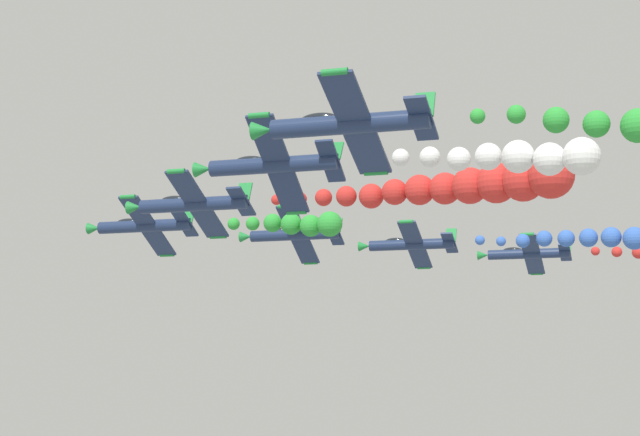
% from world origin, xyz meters
% --- Properties ---
extents(airplane_lead, '(8.66, 10.35, 4.71)m').
position_xyz_m(airplane_lead, '(-0.41, 16.73, 112.60)').
color(airplane_lead, navy).
extents(smoke_trail_lead, '(3.56, 12.83, 2.42)m').
position_xyz_m(smoke_trail_lead, '(-1.65, 1.46, 111.95)').
color(smoke_trail_lead, green).
extents(airplane_left_inner, '(8.80, 10.35, 4.40)m').
position_xyz_m(airplane_left_inner, '(-11.43, 7.02, 112.46)').
color(airplane_left_inner, navy).
extents(smoke_trail_left_inner, '(7.25, 23.19, 3.18)m').
position_xyz_m(smoke_trail_left_inner, '(-14.81, -16.13, 112.28)').
color(smoke_trail_left_inner, red).
extents(airplane_right_inner, '(8.47, 10.35, 5.07)m').
position_xyz_m(airplane_right_inner, '(11.27, 6.30, 112.85)').
color(airplane_right_inner, navy).
extents(airplane_left_outer, '(8.11, 10.35, 5.67)m').
position_xyz_m(airplane_left_outer, '(-21.53, -3.26, 113.12)').
color(airplane_left_outer, navy).
extents(smoke_trail_left_outer, '(4.55, 15.00, 2.84)m').
position_xyz_m(smoke_trail_left_outer, '(-23.45, -20.12, 112.25)').
color(smoke_trail_left_outer, white).
extents(airplane_right_outer, '(8.83, 10.35, 4.33)m').
position_xyz_m(airplane_right_outer, '(21.77, -3.07, 112.76)').
color(airplane_right_outer, navy).
extents(smoke_trail_right_outer, '(3.96, 16.89, 2.44)m').
position_xyz_m(smoke_trail_right_outer, '(20.32, -21.25, 112.53)').
color(smoke_trail_right_outer, blue).
extents(airplane_trailing, '(8.89, 10.35, 4.20)m').
position_xyz_m(airplane_trailing, '(-33.01, -11.84, 112.76)').
color(airplane_trailing, navy).
extents(airplane_high_slot, '(8.98, 10.35, 3.97)m').
position_xyz_m(airplane_high_slot, '(33.69, -13.77, 112.71)').
color(airplane_high_slot, navy).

